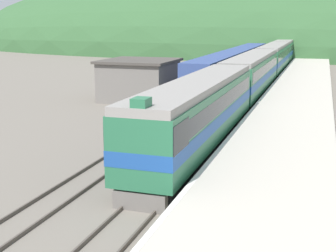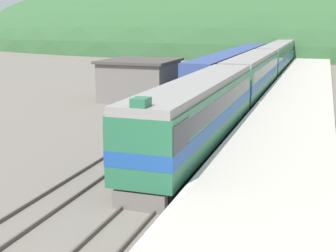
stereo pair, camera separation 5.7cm
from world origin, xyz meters
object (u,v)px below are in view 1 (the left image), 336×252
express_train_lead_car (199,113)px  carriage_fourth (286,50)px  carriage_third (274,58)px  siding_train (235,65)px  carriage_second (252,74)px

express_train_lead_car → carriage_fourth: express_train_lead_car is taller
carriage_third → siding_train: 10.65m
carriage_second → siding_train: 12.46m
carriage_third → express_train_lead_car: bearing=-90.0°
siding_train → carriage_third: bearing=68.6°
express_train_lead_car → carriage_second: 21.33m
carriage_second → siding_train: bearing=108.2°
express_train_lead_car → siding_train: express_train_lead_car is taller
carriage_third → carriage_fourth: (0.00, 21.75, 0.00)m
carriage_fourth → siding_train: bearing=-97.0°
carriage_second → carriage_fourth: bearing=90.0°
siding_train → express_train_lead_car: bearing=-83.3°
carriage_second → carriage_fourth: same height
express_train_lead_car → carriage_fourth: bearing=90.0°
carriage_third → siding_train: carriage_third is taller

